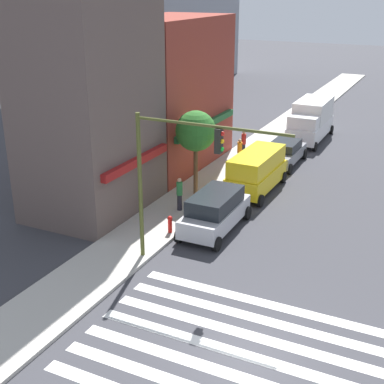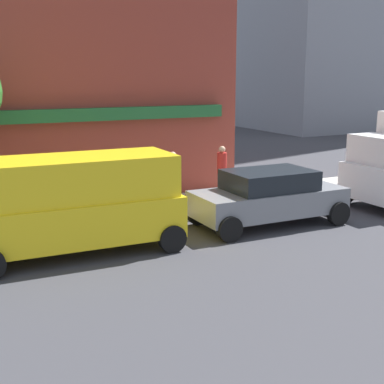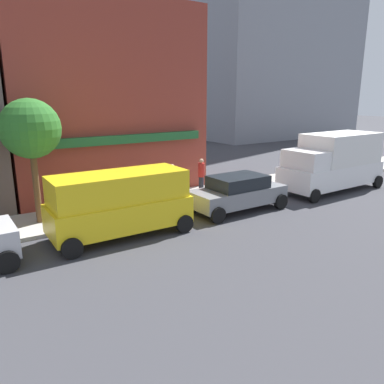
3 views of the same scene
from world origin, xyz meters
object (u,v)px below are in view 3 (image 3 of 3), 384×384
Objects in this scene: van_yellow at (120,202)px; pedestrian_red_jacket at (201,175)px; box_truck_white at (333,161)px; sedan_grey at (238,192)px; street_tree at (30,130)px; pedestrian_orange_vest at (172,182)px.

van_yellow is 6.38m from pedestrian_red_jacket.
sedan_grey is at bearing 179.53° from box_truck_white.
box_truck_white is (12.18, 0.00, 0.30)m from van_yellow.
box_truck_white is at bearing -7.44° from pedestrian_red_jacket.
box_truck_white is at bearing 0.89° from van_yellow.
sedan_grey is 0.93× the size of street_tree.
sedan_grey is at bearing -19.84° from street_tree.
box_truck_white is 14.83m from street_tree.
van_yellow is 1.06× the size of street_tree.
pedestrian_orange_vest is at bearing 163.45° from box_truck_white.
van_yellow is at bearing -51.62° from street_tree.
sedan_grey is (5.54, 0.00, -0.44)m from van_yellow.
sedan_grey is 2.95m from pedestrian_red_jacket.
box_truck_white is (6.64, -0.00, 0.75)m from sedan_grey.
pedestrian_red_jacket is at bearing 28.39° from van_yellow.
van_yellow reaches higher than pedestrian_orange_vest.
van_yellow is 12.18m from box_truck_white.
van_yellow is 4.41m from pedestrian_orange_vest.
pedestrian_orange_vest is (3.66, 2.46, -0.21)m from van_yellow.
van_yellow is at bearing 179.53° from box_truck_white.
pedestrian_red_jacket is at bearing 35.94° from pedestrian_orange_vest.
pedestrian_orange_vest is (-2.00, -0.49, 0.00)m from pedestrian_red_jacket.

